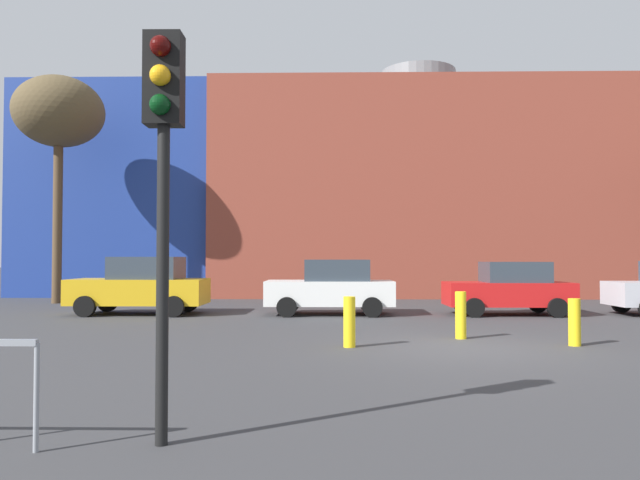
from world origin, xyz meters
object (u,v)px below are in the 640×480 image
object	(u,v)px
bollard_yellow_0	(349,322)
bollard_yellow_1	(461,315)
traffic_light_near_left	(163,140)
bare_tree_0	(59,114)
parked_car_0	(141,286)
parked_car_2	(509,288)
bollard_yellow_2	(574,322)
parked_car_1	(332,287)

from	to	relation	value
bollard_yellow_0	bollard_yellow_1	world-z (taller)	bollard_yellow_1
traffic_light_near_left	bare_tree_0	bearing A→B (deg)	-153.14
parked_car_0	parked_car_2	bearing A→B (deg)	-180.00
bare_tree_0	bollard_yellow_2	size ratio (longest dim) A/B	9.44
parked_car_0	bollard_yellow_0	size ratio (longest dim) A/B	4.16
parked_car_1	traffic_light_near_left	xyz separation A→B (m)	(-1.63, -13.21, 2.05)
parked_car_1	bollard_yellow_0	distance (m)	6.91
parked_car_2	bollard_yellow_1	xyz separation A→B (m)	(-2.73, -5.60, -0.31)
traffic_light_near_left	parked_car_2	bearing A→B (deg)	150.75
parked_car_1	bollard_yellow_1	xyz separation A→B (m)	(2.85, -5.60, -0.34)
bollard_yellow_1	bare_tree_0	bearing A→B (deg)	143.48
bare_tree_0	traffic_light_near_left	bearing A→B (deg)	-62.54
parked_car_1	parked_car_2	size ratio (longest dim) A/B	1.04
parked_car_1	bollard_yellow_1	bearing A→B (deg)	116.96
bare_tree_0	parked_car_0	bearing A→B (deg)	-43.36
parked_car_2	traffic_light_near_left	world-z (taller)	traffic_light_near_left
bollard_yellow_2	parked_car_0	bearing A→B (deg)	148.87
parked_car_2	bollard_yellow_0	distance (m)	8.66
parked_car_0	bollard_yellow_0	bearing A→B (deg)	132.85
bollard_yellow_0	traffic_light_near_left	bearing A→B (deg)	-107.45
parked_car_1	bollard_yellow_1	distance (m)	6.30
parked_car_0	parked_car_1	bearing A→B (deg)	180.00
bollard_yellow_0	bollard_yellow_2	distance (m)	4.59
bollard_yellow_0	parked_car_2	bearing A→B (deg)	52.79
bollard_yellow_0	bare_tree_0	bearing A→B (deg)	134.42
parked_car_0	parked_car_1	size ratio (longest dim) A/B	1.05
traffic_light_near_left	bollard_yellow_0	distance (m)	7.04
traffic_light_near_left	bollard_yellow_0	xyz separation A→B (m)	(1.99, 6.32, -2.41)
parked_car_0	bollard_yellow_0	xyz separation A→B (m)	(6.39, -6.89, -0.40)
bare_tree_0	bollard_yellow_1	bearing A→B (deg)	-36.52
parked_car_2	bollard_yellow_2	xyz separation A→B (m)	(-0.65, -6.63, -0.35)
parked_car_1	bare_tree_0	distance (m)	13.52
parked_car_1	bollard_yellow_2	xyz separation A→B (m)	(4.93, -6.63, -0.38)
parked_car_1	parked_car_2	distance (m)	5.58
parked_car_0	parked_car_2	world-z (taller)	parked_car_0
parked_car_0	bollard_yellow_2	distance (m)	12.83
parked_car_1	bare_tree_0	bearing A→B (deg)	-22.73
parked_car_1	traffic_light_near_left	bearing A→B (deg)	82.95
bare_tree_0	bollard_yellow_0	distance (m)	17.49
parked_car_1	bollard_yellow_2	bearing A→B (deg)	126.64
parked_car_2	bollard_yellow_1	distance (m)	6.24
bare_tree_0	bollard_yellow_0	world-z (taller)	bare_tree_0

